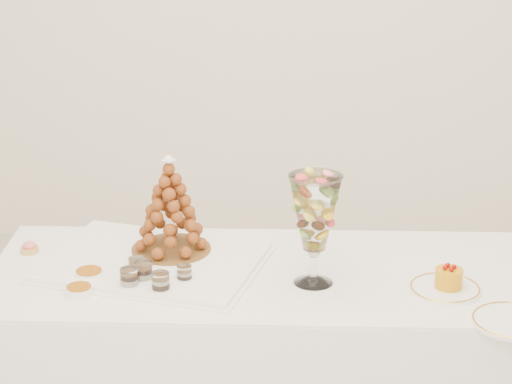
# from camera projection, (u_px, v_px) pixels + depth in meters

# --- Properties ---
(buffet_table) EXTENTS (1.87, 0.85, 0.69)m
(buffet_table) POSITION_uv_depth(u_px,v_px,m) (269.00, 366.00, 3.34)
(buffet_table) COLOR white
(buffet_table) RESTS_ON ground
(lace_tray) EXTENTS (0.76, 0.62, 0.02)m
(lace_tray) POSITION_uv_depth(u_px,v_px,m) (153.00, 262.00, 3.27)
(lace_tray) COLOR white
(lace_tray) RESTS_ON buffet_table
(macaron_vase) EXTENTS (0.16, 0.16, 0.36)m
(macaron_vase) POSITION_uv_depth(u_px,v_px,m) (315.00, 214.00, 3.07)
(macaron_vase) COLOR white
(macaron_vase) RESTS_ON buffet_table
(cake_plate) EXTENTS (0.22, 0.22, 0.01)m
(cake_plate) POSITION_uv_depth(u_px,v_px,m) (445.00, 289.00, 3.10)
(cake_plate) COLOR white
(cake_plate) RESTS_ON buffet_table
(spare_plate) EXTENTS (0.24, 0.24, 0.01)m
(spare_plate) POSITION_uv_depth(u_px,v_px,m) (512.00, 321.00, 2.89)
(spare_plate) COLOR white
(spare_plate) RESTS_ON buffet_table
(pink_tart) EXTENTS (0.06, 0.06, 0.04)m
(pink_tart) POSITION_uv_depth(u_px,v_px,m) (29.00, 248.00, 3.37)
(pink_tart) COLOR tan
(pink_tart) RESTS_ON buffet_table
(verrine_a) EXTENTS (0.07, 0.07, 0.07)m
(verrine_a) POSITION_uv_depth(u_px,v_px,m) (137.00, 268.00, 3.16)
(verrine_a) COLOR white
(verrine_a) RESTS_ON buffet_table
(verrine_b) EXTENTS (0.06, 0.06, 0.08)m
(verrine_b) POSITION_uv_depth(u_px,v_px,m) (144.00, 274.00, 3.12)
(verrine_b) COLOR white
(verrine_b) RESTS_ON buffet_table
(verrine_c) EXTENTS (0.06, 0.06, 0.06)m
(verrine_c) POSITION_uv_depth(u_px,v_px,m) (184.00, 275.00, 3.13)
(verrine_c) COLOR white
(verrine_c) RESTS_ON buffet_table
(verrine_d) EXTENTS (0.06, 0.06, 0.08)m
(verrine_d) POSITION_uv_depth(u_px,v_px,m) (129.00, 280.00, 3.08)
(verrine_d) COLOR white
(verrine_d) RESTS_ON buffet_table
(verrine_e) EXTENTS (0.06, 0.06, 0.07)m
(verrine_e) POSITION_uv_depth(u_px,v_px,m) (161.00, 284.00, 3.06)
(verrine_e) COLOR white
(verrine_e) RESTS_ON buffet_table
(ramekin_back) EXTENTS (0.09, 0.09, 0.03)m
(ramekin_back) POSITION_uv_depth(u_px,v_px,m) (89.00, 275.00, 3.17)
(ramekin_back) COLOR white
(ramekin_back) RESTS_ON buffet_table
(ramekin_front) EXTENTS (0.08, 0.08, 0.03)m
(ramekin_front) POSITION_uv_depth(u_px,v_px,m) (79.00, 291.00, 3.06)
(ramekin_front) COLOR white
(ramekin_front) RESTS_ON buffet_table
(croquembouche) EXTENTS (0.27, 0.27, 0.33)m
(croquembouche) POSITION_uv_depth(u_px,v_px,m) (170.00, 205.00, 3.28)
(croquembouche) COLOR brown
(croquembouche) RESTS_ON lace_tray
(mousse_cake) EXTENTS (0.09, 0.09, 0.08)m
(mousse_cake) POSITION_uv_depth(u_px,v_px,m) (449.00, 278.00, 3.09)
(mousse_cake) COLOR #CF8B09
(mousse_cake) RESTS_ON cake_plate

